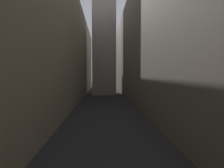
# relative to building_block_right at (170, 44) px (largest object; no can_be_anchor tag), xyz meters

# --- Properties ---
(ground_plane) EXTENTS (264.00, 264.00, 0.00)m
(ground_plane) POSITION_rel_building_block_right_xyz_m (-13.04, -2.00, -12.19)
(ground_plane) COLOR #232326
(building_block_left) EXTENTS (12.23, 108.00, 22.52)m
(building_block_left) POSITION_rel_building_block_right_xyz_m (-24.66, 0.00, -0.93)
(building_block_left) COLOR gray
(building_block_left) RESTS_ON ground
(building_block_right) EXTENTS (15.08, 108.00, 24.38)m
(building_block_right) POSITION_rel_building_block_right_xyz_m (0.00, 0.00, 0.00)
(building_block_right) COLOR #756B5B
(building_block_right) RESTS_ON ground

